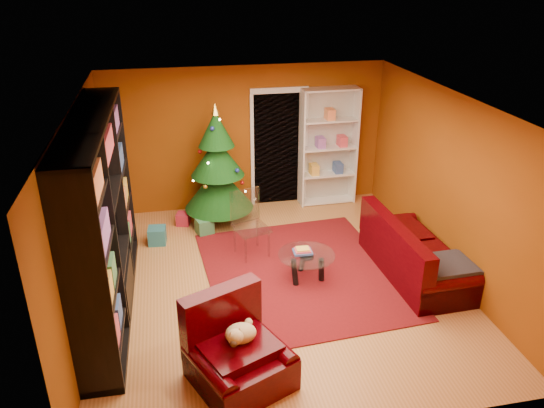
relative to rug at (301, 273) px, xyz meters
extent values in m
cube|color=#AF6F37|center=(-0.38, -0.15, -0.03)|extent=(5.00, 5.50, 0.05)
cube|color=silver|center=(-0.38, -0.15, 2.62)|extent=(5.00, 5.50, 0.05)
cube|color=#8A420C|center=(-0.38, 2.63, 1.29)|extent=(5.00, 0.05, 2.60)
cube|color=#8A420C|center=(-2.91, -0.15, 1.29)|extent=(0.05, 5.50, 2.60)
cube|color=#8A420C|center=(2.14, -0.15, 1.29)|extent=(0.05, 5.50, 2.60)
cube|color=maroon|center=(0.00, 0.00, 0.00)|extent=(2.90, 3.32, 0.02)
cube|color=#21697A|center=(-2.07, 1.37, 0.13)|extent=(0.30, 0.30, 0.28)
cube|color=#317847|center=(-1.28, 1.57, 0.12)|extent=(0.33, 0.33, 0.27)
cube|color=#A21C35|center=(-1.62, 1.97, 0.10)|extent=(0.27, 0.27, 0.22)
camera|label=1|loc=(-1.73, -6.48, 4.18)|focal=35.00mm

